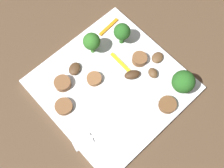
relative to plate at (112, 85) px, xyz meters
The scene contains 17 objects.
ground_plane 0.01m from the plate, ahead, with size 1.40×1.40×0.00m, color #4C3826.
plate is the anchor object (origin of this frame).
fork 0.08m from the plate, 46.91° to the left, with size 0.18×0.05×0.00m.
broccoli_floret_0 0.13m from the plate, 132.12° to the left, with size 0.04×0.04×0.06m.
broccoli_floret_1 0.10m from the plate, 144.54° to the right, with size 0.03×0.03×0.05m.
broccoli_floret_2 0.09m from the plate, 104.76° to the right, with size 0.03×0.03×0.05m.
sausage_slice_0 0.07m from the plate, behind, with size 0.03×0.03×0.01m, color brown.
sausage_slice_1 0.04m from the plate, 57.00° to the right, with size 0.03×0.03×0.01m, color brown.
sausage_slice_2 0.09m from the plate, 41.94° to the right, with size 0.03×0.03×0.01m, color brown.
sausage_slice_3 0.11m from the plate, 114.11° to the left, with size 0.03×0.03×0.01m, color brown.
sausage_slice_4 0.10m from the plate, 15.02° to the right, with size 0.03×0.03×0.01m, color brown.
mushroom_0 0.11m from the plate, 168.46° to the left, with size 0.03×0.02×0.01m, color brown.
mushroom_1 0.08m from the plate, 65.14° to the right, with size 0.03×0.02×0.01m, color #4C331E.
mushroom_2 0.04m from the plate, 160.53° to the left, with size 0.03×0.02×0.01m, color #422B19.
mushroom_3 0.08m from the plate, 151.58° to the left, with size 0.02×0.02×0.01m, color brown.
pepper_strip_0 0.05m from the plate, 153.31° to the right, with size 0.05×0.01×0.00m, color yellow.
pepper_strip_2 0.13m from the plate, 129.75° to the right, with size 0.05×0.01×0.00m, color orange.
Camera 1 is at (0.14, 0.15, 0.50)m, focal length 44.06 mm.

